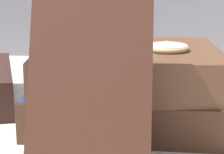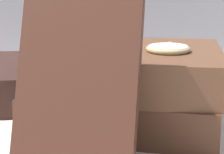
% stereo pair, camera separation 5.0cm
% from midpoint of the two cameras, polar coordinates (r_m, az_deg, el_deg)
% --- Properties ---
extents(ground_plane, '(3.00, 3.00, 0.00)m').
position_cam_midpoint_polar(ground_plane, '(0.52, -3.68, -5.46)').
color(ground_plane, silver).
extents(book_flat_bottom, '(0.21, 0.17, 0.04)m').
position_cam_midpoint_polar(book_flat_bottom, '(0.52, -1.61, -3.19)').
color(book_flat_bottom, '#4C2D1E').
rests_on(book_flat_bottom, ground_plane).
extents(book_flat_top, '(0.20, 0.17, 0.04)m').
position_cam_midpoint_polar(book_flat_top, '(0.50, -1.55, 1.02)').
color(book_flat_top, brown).
rests_on(book_flat_top, book_flat_bottom).
extents(book_leaning_front, '(0.10, 0.07, 0.15)m').
position_cam_midpoint_polar(book_leaning_front, '(0.39, -5.94, -1.68)').
color(book_leaning_front, '#422319').
rests_on(book_leaning_front, ground_plane).
extents(pocket_watch, '(0.05, 0.05, 0.01)m').
position_cam_midpoint_polar(pocket_watch, '(0.48, 3.82, 3.58)').
color(pocket_watch, silver).
rests_on(pocket_watch, book_flat_top).
extents(reading_glasses, '(0.12, 0.08, 0.00)m').
position_cam_midpoint_polar(reading_glasses, '(0.66, -4.47, -1.11)').
color(reading_glasses, '#ADADB2').
rests_on(reading_glasses, ground_plane).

